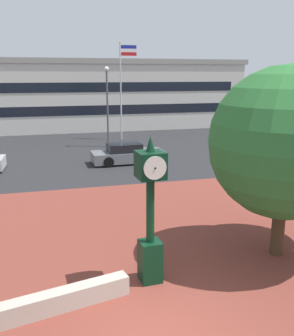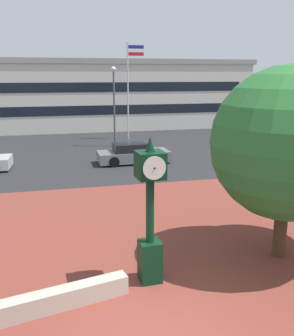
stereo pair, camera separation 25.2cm
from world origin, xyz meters
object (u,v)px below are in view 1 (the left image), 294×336
Objects in this scene: street_clock at (150,213)px; civic_building at (94,93)px; plaza_tree at (289,145)px; car_street_near at (127,154)px; flagpole_primary at (122,84)px; street_lamp_post at (107,98)px.

street_clock is 0.13× the size of civic_building.
street_clock is at bearing -171.77° from plaza_tree.
flagpole_primary is at bearing 168.93° from car_street_near.
street_clock is 20.27m from street_lamp_post.
plaza_tree is 19.56m from street_lamp_post.
street_lamp_post is at bearing -93.20° from civic_building.
civic_building is at bearing 81.81° from street_clock.
street_lamp_post is at bearing -120.26° from flagpole_primary.
flagpole_primary is (-0.52, 22.52, 1.26)m from plaza_tree.
car_street_near is 0.75× the size of street_lamp_post.
flagpole_primary is (4.00, 23.17, 2.75)m from street_clock.
civic_building is 5.02× the size of street_lamp_post.
plaza_tree is 0.19× the size of civic_building.
plaza_tree is at bearing -87.23° from civic_building.
car_street_near is 10.07m from flagpole_primary.
car_street_near is 6.75m from street_lamp_post.
street_lamp_post is (-0.21, 5.95, 3.18)m from car_street_near.
civic_building reaches higher than car_street_near.
street_lamp_post is at bearing 96.84° from plaza_tree.
flagpole_primary reaches higher than street_lamp_post.
street_clock is 23.67m from flagpole_primary.
flagpole_primary is at bearing 77.04° from street_clock.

